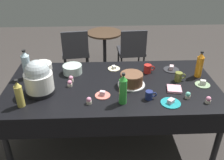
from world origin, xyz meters
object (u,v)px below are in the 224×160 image
Objects in this scene: cupcake_mint at (70,83)px; soda_bottle_water at (26,65)px; dessert_plate_cream at (114,68)px; dessert_plate_coral at (103,95)px; dessert_plate_sage at (203,84)px; coffee_mug_olive at (179,77)px; maroon_chair_left at (75,50)px; cupcake_berry at (188,95)px; soda_bottle_lime_soda at (123,89)px; coffee_mug_red at (148,69)px; coffee_mug_navy at (149,95)px; frosted_layer_cake at (131,80)px; cupcake_rose at (71,79)px; soda_bottle_orange_juice at (200,65)px; glass_salad_bowl at (72,69)px; dessert_plate_charcoal at (171,69)px; cupcake_cocoa at (89,101)px; dessert_plate_teal at (171,102)px; slow_cooker at (39,78)px; ceramic_snack_bowl at (41,66)px; cupcake_lemon at (208,100)px; maroon_chair_right at (132,49)px; round_cafe_table at (105,44)px; soda_bottle_ginger_ale at (19,94)px.

cupcake_mint is 0.53m from soda_bottle_water.
dessert_plate_coral is at bearing -103.89° from dessert_plate_cream.
dessert_plate_sage is 0.25m from coffee_mug_olive.
dessert_plate_coral is at bearing -76.23° from maroon_chair_left.
soda_bottle_lime_soda is at bearing -175.58° from cupcake_berry.
coffee_mug_red reaches higher than dessert_plate_sage.
coffee_mug_navy is (0.26, 0.05, -0.10)m from soda_bottle_lime_soda.
frosted_layer_cake reaches higher than cupcake_mint.
cupcake_rose reaches higher than dessert_plate_cream.
soda_bottle_orange_juice is at bearing 6.25° from cupcake_mint.
dessert_plate_charcoal is at bearing 1.23° from glass_salad_bowl.
soda_bottle_water is at bearing 157.12° from cupcake_mint.
glass_salad_bowl is at bearing 166.51° from dessert_plate_sage.
soda_bottle_orange_juice reaches higher than dessert_plate_sage.
cupcake_mint is 0.53× the size of coffee_mug_red.
frosted_layer_cake is at bearing -66.82° from dessert_plate_cream.
dessert_plate_cream is at bearing 115.23° from coffee_mug_navy.
dessert_plate_teal is at bearing -2.39° from cupcake_cocoa.
slow_cooker is at bearing -173.05° from coffee_mug_olive.
frosted_layer_cake is at bearing 6.65° from slow_cooker.
cupcake_mint is at bearing -162.84° from coffee_mug_red.
ceramic_snack_bowl reaches higher than cupcake_lemon.
dessert_plate_charcoal is 2.69× the size of cupcake_cocoa.
slow_cooker reaches higher than coffee_mug_red.
frosted_layer_cake is at bearing -10.54° from soda_bottle_water.
cupcake_lemon is at bearing -27.87° from cupcake_berry.
soda_bottle_lime_soda reaches higher than cupcake_lemon.
dessert_plate_sage is (0.74, -0.03, -0.05)m from frosted_layer_cake.
cupcake_rose is 0.08× the size of maroon_chair_right.
round_cafe_table is (-0.58, 2.17, -0.26)m from dessert_plate_teal.
cupcake_mint is (0.37, -0.40, -0.01)m from ceramic_snack_bowl.
maroon_chair_right is (1.32, 1.39, -0.41)m from soda_bottle_water.
soda_bottle_ginger_ale reaches higher than glass_salad_bowl.
cupcake_rose is at bearing -177.59° from soda_bottle_orange_juice.
maroon_chair_left reaches higher than ceramic_snack_bowl.
maroon_chair_left is (-0.44, 1.79, -0.27)m from dessert_plate_coral.
slow_cooker is at bearing -177.43° from dessert_plate_sage.
ceramic_snack_bowl is at bearing 173.70° from coffee_mug_red.
round_cafe_table is at bearing 109.99° from cupcake_berry.
soda_bottle_ginger_ale reaches higher than cupcake_mint.
soda_bottle_orange_juice reaches higher than coffee_mug_red.
ceramic_snack_bowl is 3.64× the size of cupcake_cocoa.
dessert_plate_charcoal is 0.21× the size of maroon_chair_right.
frosted_layer_cake is at bearing 32.16° from dessert_plate_coral.
soda_bottle_lime_soda is at bearing -27.55° from soda_bottle_water.
dessert_plate_teal is at bearing -143.13° from dessert_plate_sage.
soda_bottle_orange_juice reaches higher than cupcake_berry.
soda_bottle_water is 2.77× the size of coffee_mug_olive.
frosted_layer_cake is 0.64m from cupcake_mint.
dessert_plate_cream is at bearing 155.44° from coffee_mug_olive.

